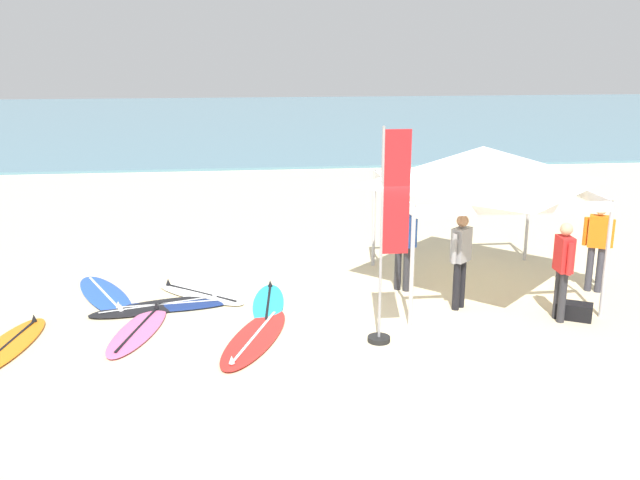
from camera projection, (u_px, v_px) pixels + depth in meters
name	position (u px, v px, depth m)	size (l,w,h in m)	color
ground_plane	(352.00, 316.00, 12.29)	(80.00, 80.00, 0.00)	beige
sea	(269.00, 119.00, 43.76)	(80.00, 36.00, 0.10)	#568499
canopy_tent	(482.00, 166.00, 13.01)	(3.48, 3.48, 2.75)	#B7B7BC
surfboard_pink	(138.00, 330.00, 11.57)	(1.09, 2.30, 0.19)	pink
surfboard_blue	(105.00, 295.00, 13.18)	(1.69, 2.58, 0.19)	blue
surfboard_orange	(7.00, 346.00, 10.95)	(1.01, 2.41, 0.19)	orange
surfboard_red	(255.00, 338.00, 11.26)	(1.50, 2.59, 0.19)	red
surfboard_white	(200.00, 294.00, 13.23)	(1.91, 1.70, 0.19)	white
surfboard_cyan	(268.00, 303.00, 12.77)	(0.73, 2.10, 0.19)	#23B2CC
surfboard_navy	(171.00, 305.00, 12.66)	(2.28, 0.82, 0.19)	navy
surfboard_black	(160.00, 306.00, 12.63)	(2.55, 1.37, 0.19)	black
person_blue	(403.00, 240.00, 13.30)	(0.46, 0.39, 1.71)	#2D2D33
person_grey	(461.00, 255.00, 12.37)	(0.43, 0.41, 1.71)	black
person_orange	(598.00, 241.00, 13.24)	(0.49, 0.37, 1.71)	#383842
person_red	(563.00, 265.00, 11.83)	(0.23, 0.55, 1.71)	#2D2D33
banner_flag	(388.00, 246.00, 10.81)	(0.60, 0.36, 3.40)	#99999E
gear_bag_near_tent	(574.00, 311.00, 12.12)	(0.60, 0.32, 0.28)	black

